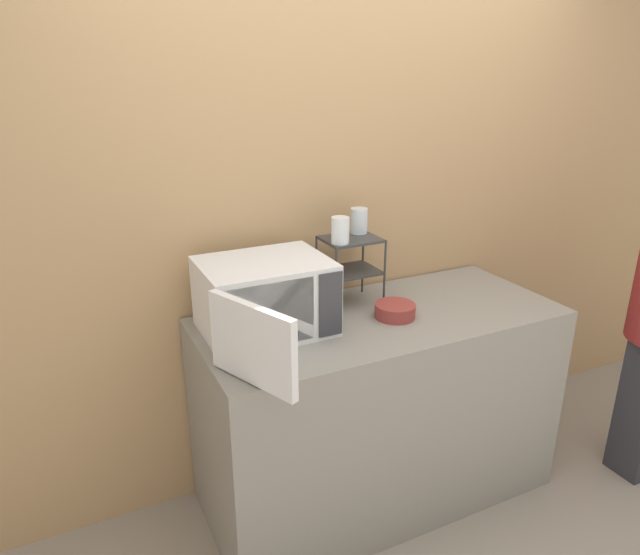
{
  "coord_description": "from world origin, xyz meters",
  "views": [
    {
      "loc": [
        -1.23,
        -1.57,
        1.94
      ],
      "look_at": [
        -0.28,
        0.38,
        1.14
      ],
      "focal_mm": 32.0,
      "sensor_mm": 36.0,
      "label": 1
    }
  ],
  "objects_px": {
    "glass_front_left": "(340,230)",
    "bowl": "(395,311)",
    "glass_back_right": "(359,221)",
    "dish_rack": "(350,257)",
    "microwave": "(265,299)"
  },
  "relations": [
    {
      "from": "glass_front_left",
      "to": "bowl",
      "type": "relative_size",
      "value": 0.64
    },
    {
      "from": "dish_rack",
      "to": "glass_front_left",
      "type": "distance_m",
      "value": 0.17
    },
    {
      "from": "dish_rack",
      "to": "bowl",
      "type": "height_order",
      "value": "dish_rack"
    },
    {
      "from": "glass_back_right",
      "to": "bowl",
      "type": "distance_m",
      "value": 0.44
    },
    {
      "from": "glass_front_left",
      "to": "glass_back_right",
      "type": "distance_m",
      "value": 0.18
    },
    {
      "from": "dish_rack",
      "to": "bowl",
      "type": "bearing_deg",
      "value": -66.13
    },
    {
      "from": "dish_rack",
      "to": "glass_back_right",
      "type": "xyz_separation_m",
      "value": [
        0.07,
        0.06,
        0.14
      ]
    },
    {
      "from": "glass_front_left",
      "to": "bowl",
      "type": "bearing_deg",
      "value": -44.54
    },
    {
      "from": "dish_rack",
      "to": "glass_front_left",
      "type": "bearing_deg",
      "value": -148.05
    },
    {
      "from": "glass_front_left",
      "to": "glass_back_right",
      "type": "height_order",
      "value": "same"
    },
    {
      "from": "glass_back_right",
      "to": "dish_rack",
      "type": "bearing_deg",
      "value": -141.72
    },
    {
      "from": "dish_rack",
      "to": "bowl",
      "type": "relative_size",
      "value": 1.76
    },
    {
      "from": "glass_back_right",
      "to": "bowl",
      "type": "relative_size",
      "value": 0.64
    },
    {
      "from": "microwave",
      "to": "glass_back_right",
      "type": "relative_size",
      "value": 6.72
    },
    {
      "from": "glass_back_right",
      "to": "microwave",
      "type": "bearing_deg",
      "value": -161.19
    }
  ]
}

